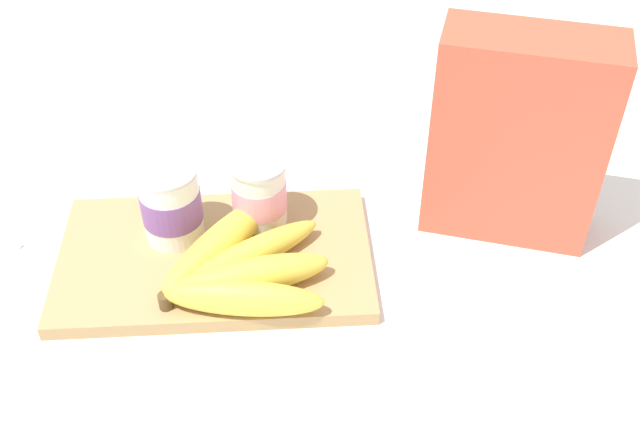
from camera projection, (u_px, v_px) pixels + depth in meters
The scene contains 6 objects.
ground_plane at pixel (216, 263), 0.86m from camera, with size 2.40×2.40×0.00m, color white.
cutting_board at pixel (215, 258), 0.85m from camera, with size 0.34×0.20×0.02m, color tan.
cereal_box at pixel (517, 138), 0.83m from camera, with size 0.18×0.08×0.24m, color #D85138.
yogurt_cup_front at pixel (171, 204), 0.84m from camera, with size 0.07×0.07×0.09m.
yogurt_cup_back at pixel (259, 193), 0.86m from camera, with size 0.06×0.06×0.09m.
banana_bunch at pixel (238, 267), 0.80m from camera, with size 0.19×0.19×0.04m.
Camera 1 is at (0.08, -0.62, 0.60)m, focal length 43.37 mm.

